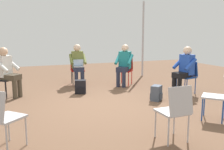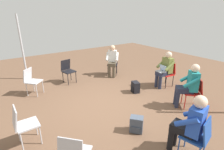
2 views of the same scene
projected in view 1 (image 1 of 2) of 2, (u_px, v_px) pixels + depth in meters
The scene contains 15 objects.
ground_plane at pixel (103, 104), 5.60m from camera, with size 14.80×14.80×0.00m, color brown.
chair_northeast at pixel (2, 115), 3.33m from camera, with size 0.59×0.58×0.85m.
chair_southeast at pixel (3, 77), 6.21m from camera, with size 0.59×0.58×0.85m.
chair_southwest at pixel (126, 69), 7.69m from camera, with size 0.58×0.59×0.85m.
chair_west at pixel (188, 75), 6.57m from camera, with size 0.51×0.48×0.85m.
chair_northwest at pixel (218, 94), 4.50m from camera, with size 0.58×0.59×0.85m.
chair_north at pixel (175, 109), 3.58m from camera, with size 0.40×0.44×0.85m.
chair_south at pixel (77, 68), 7.79m from camera, with size 0.44×0.48×0.85m.
person_with_laptop at pixel (78, 62), 7.60m from camera, with size 0.53×0.55×1.24m.
person_in_white at pixel (7, 69), 6.12m from camera, with size 0.63×0.63×1.24m.
person_in_blue at pixel (184, 68), 6.45m from camera, with size 0.57×0.56×1.24m.
person_in_teal at pixel (124, 63), 7.51m from camera, with size 0.63×0.63×1.24m.
backpack_near_laptop_user at pixel (81, 88), 6.57m from camera, with size 0.33×0.30×0.36m.
backpack_by_empty_chair at pixel (156, 94), 5.89m from camera, with size 0.34×0.33×0.36m.
tent_pole_far at pixel (143, 39), 9.07m from camera, with size 0.07×0.07×2.70m, color #B2B2B7.
Camera 1 is at (1.81, 5.10, 1.57)m, focal length 40.00 mm.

